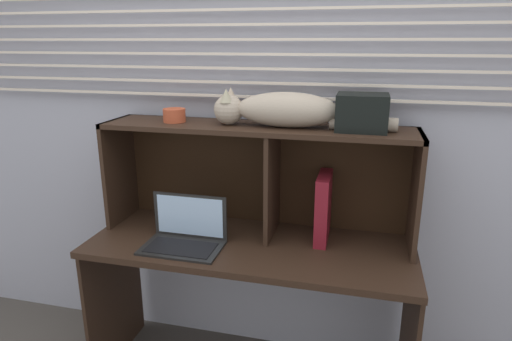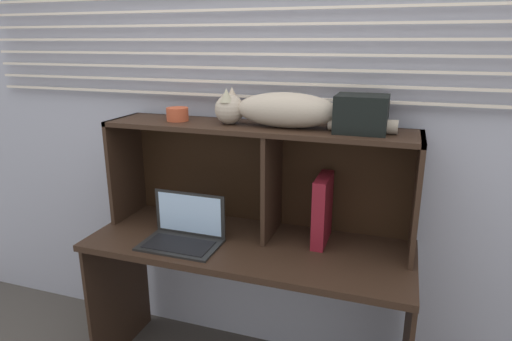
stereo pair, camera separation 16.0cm
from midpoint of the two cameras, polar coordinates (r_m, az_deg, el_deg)
back_panel_with_blinds at (r=2.16m, az=-0.86°, el=6.74°), size 4.40×0.08×2.50m
desk at (r=2.09m, az=-3.08°, el=-12.94°), size 1.47×0.56×0.74m
hutch_shelf_unit at (r=2.04m, az=-1.77°, el=1.43°), size 1.43×0.30×0.52m
cat at (r=1.93m, az=0.86°, el=7.83°), size 0.80×0.17×0.16m
laptop at (r=2.02m, az=-11.50°, el=-8.29°), size 0.35×0.22×0.22m
binder_upright at (r=2.01m, az=6.47°, el=-4.84°), size 0.06×0.22×0.31m
book_stack at (r=2.24m, az=-11.23°, el=-6.32°), size 0.18×0.25×0.05m
small_basket at (r=2.11m, az=-12.73°, el=7.00°), size 0.10×0.10×0.06m
storage_box at (r=1.88m, az=11.23°, el=7.40°), size 0.21×0.18×0.15m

